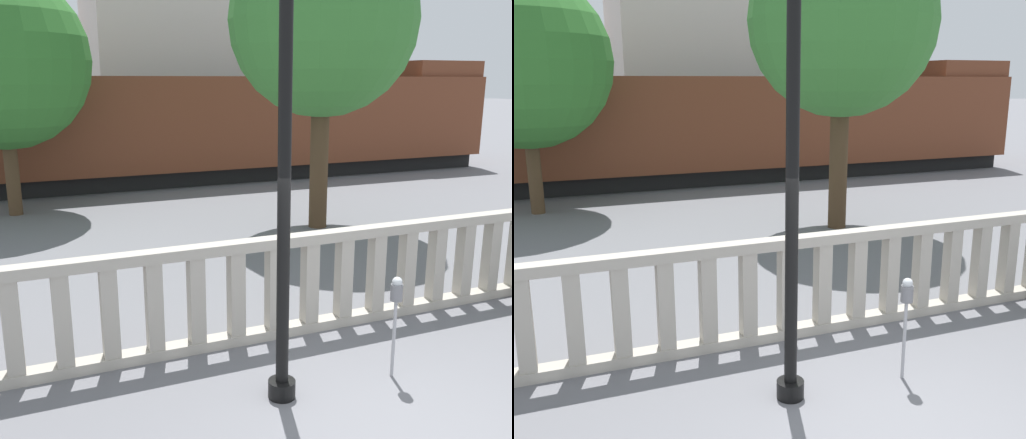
{
  "view_description": "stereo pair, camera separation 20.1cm",
  "coord_description": "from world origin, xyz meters",
  "views": [
    {
      "loc": [
        -3.31,
        -3.98,
        3.47
      ],
      "look_at": [
        -0.12,
        3.67,
        1.43
      ],
      "focal_mm": 40.0,
      "sensor_mm": 36.0,
      "label": 1
    },
    {
      "loc": [
        -3.12,
        -4.06,
        3.47
      ],
      "look_at": [
        -0.12,
        3.67,
        1.43
      ],
      "focal_mm": 40.0,
      "sensor_mm": 36.0,
      "label": 2
    }
  ],
  "objects": [
    {
      "name": "balustrade",
      "position": [
        0.0,
        2.67,
        0.71
      ],
      "size": [
        16.8,
        0.24,
        1.43
      ],
      "color": "#ADA599",
      "rests_on": "ground"
    },
    {
      "name": "lamppost",
      "position": [
        -0.83,
        1.22,
        3.77
      ],
      "size": [
        0.43,
        0.43,
        6.01
      ],
      "color": "black",
      "rests_on": "ground"
    },
    {
      "name": "tree_right",
      "position": [
        3.22,
        7.8,
        4.72
      ],
      "size": [
        4.26,
        4.26,
        6.88
      ],
      "color": "#4C3823",
      "rests_on": "ground"
    },
    {
      "name": "parking_meter",
      "position": [
        0.59,
        1.12,
        0.98
      ],
      "size": [
        0.14,
        0.14,
        1.26
      ],
      "color": "#99999E",
      "rests_on": "ground"
    },
    {
      "name": "train_near",
      "position": [
        4.09,
        15.3,
        1.89
      ],
      "size": [
        19.89,
        3.12,
        4.17
      ],
      "color": "black",
      "rests_on": "ground"
    },
    {
      "name": "tree_left",
      "position": [
        -3.52,
        11.99,
        3.92
      ],
      "size": [
        4.43,
        4.43,
        6.15
      ],
      "color": "#4C3823",
      "rests_on": "ground"
    }
  ]
}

